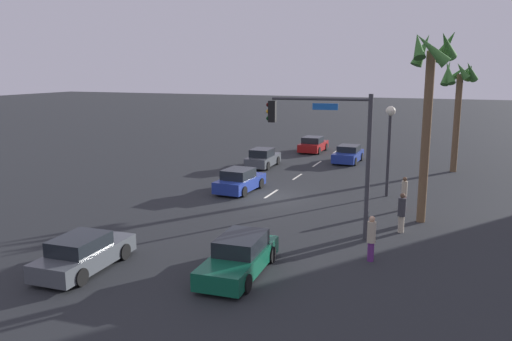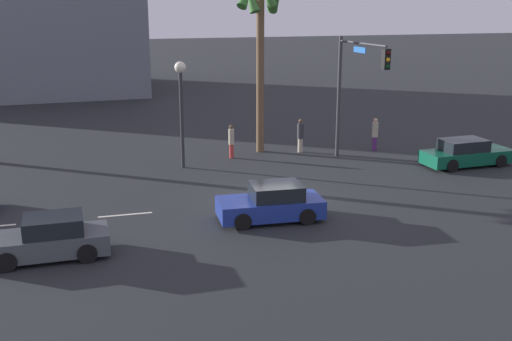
% 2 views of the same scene
% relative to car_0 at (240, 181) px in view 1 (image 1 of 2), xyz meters
% --- Properties ---
extents(ground_plane, '(220.00, 220.00, 0.00)m').
position_rel_car_0_xyz_m(ground_plane, '(0.64, 2.05, -0.65)').
color(ground_plane, '#232628').
extents(lane_stripe_0, '(1.89, 0.14, 0.01)m').
position_rel_car_0_xyz_m(lane_stripe_0, '(-17.36, 2.05, -0.65)').
color(lane_stripe_0, silver).
rests_on(lane_stripe_0, ground_plane).
extents(lane_stripe_1, '(2.59, 0.14, 0.01)m').
position_rel_car_0_xyz_m(lane_stripe_1, '(-10.80, 2.05, -0.65)').
color(lane_stripe_1, silver).
rests_on(lane_stripe_1, ground_plane).
extents(lane_stripe_2, '(2.11, 0.14, 0.01)m').
position_rel_car_0_xyz_m(lane_stripe_2, '(-5.42, 2.05, -0.65)').
color(lane_stripe_2, silver).
rests_on(lane_stripe_2, ground_plane).
extents(lane_stripe_3, '(2.31, 0.14, 0.01)m').
position_rel_car_0_xyz_m(lane_stripe_3, '(-0.05, 2.05, -0.65)').
color(lane_stripe_3, silver).
rests_on(lane_stripe_3, ground_plane).
extents(car_0, '(4.09, 2.05, 1.42)m').
position_rel_car_0_xyz_m(car_0, '(0.00, 0.00, 0.00)').
color(car_0, navy).
rests_on(car_0, ground_plane).
extents(car_1, '(4.38, 1.99, 1.36)m').
position_rel_car_0_xyz_m(car_1, '(13.73, -0.45, -0.03)').
color(car_1, '#474C51').
rests_on(car_1, ground_plane).
extents(car_2, '(3.96, 1.98, 1.34)m').
position_rel_car_0_xyz_m(car_2, '(-12.45, 4.17, -0.02)').
color(car_2, navy).
rests_on(car_2, ground_plane).
extents(car_3, '(4.00, 1.98, 1.39)m').
position_rel_car_0_xyz_m(car_3, '(-16.60, 0.13, -0.01)').
color(car_3, maroon).
rests_on(car_3, ground_plane).
extents(car_4, '(4.74, 2.01, 1.39)m').
position_rel_car_0_xyz_m(car_4, '(11.89, 5.11, -0.02)').
color(car_4, '#0F5138').
rests_on(car_4, ground_plane).
extents(car_5, '(3.97, 1.84, 1.42)m').
position_rel_car_0_xyz_m(car_5, '(-8.11, -1.55, -0.00)').
color(car_5, '#474C51').
rests_on(car_5, ground_plane).
extents(traffic_signal, '(0.74, 4.61, 6.39)m').
position_rel_car_0_xyz_m(traffic_signal, '(6.53, 7.29, 3.65)').
color(traffic_signal, '#38383D').
rests_on(traffic_signal, ground_plane).
extents(streetlamp, '(0.56, 0.56, 5.32)m').
position_rel_car_0_xyz_m(streetlamp, '(-2.06, 8.59, 3.14)').
color(streetlamp, '#2D2D33').
rests_on(streetlamp, ground_plane).
extents(pedestrian_0, '(0.48, 0.48, 1.86)m').
position_rel_car_0_xyz_m(pedestrian_0, '(4.73, 10.13, 0.33)').
color(pedestrian_0, '#B2A58C').
rests_on(pedestrian_0, ground_plane).
extents(pedestrian_1, '(0.36, 0.36, 1.80)m').
position_rel_car_0_xyz_m(pedestrian_1, '(0.74, 9.84, 0.32)').
color(pedestrian_1, '#BF3833').
rests_on(pedestrian_1, ground_plane).
extents(pedestrian_2, '(0.48, 0.48, 1.83)m').
position_rel_car_0_xyz_m(pedestrian_2, '(8.89, 9.42, 0.32)').
color(pedestrian_2, '#59266B').
rests_on(pedestrian_2, ground_plane).
extents(palm_tree_0, '(2.33, 2.66, 8.09)m').
position_rel_car_0_xyz_m(palm_tree_0, '(-11.47, 12.08, 5.38)').
color(palm_tree_0, brown).
rests_on(palm_tree_0, ground_plane).
extents(palm_tree_1, '(2.54, 2.39, 9.28)m').
position_rel_car_0_xyz_m(palm_tree_1, '(2.66, 10.91, 6.14)').
color(palm_tree_1, brown).
rests_on(palm_tree_1, ground_plane).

